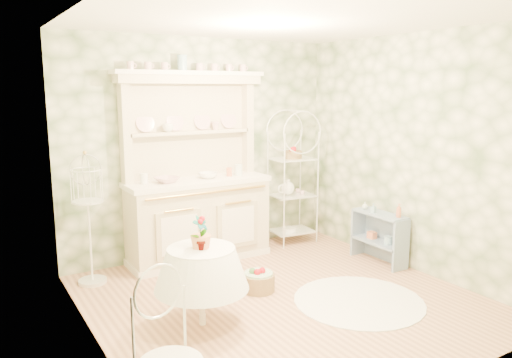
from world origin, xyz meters
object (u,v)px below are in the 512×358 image
kitchen_dresser (197,168)px  side_shelf (379,239)px  floor_basket (258,282)px  bakers_rack (293,179)px  round_table (202,292)px  birdcage_stand (89,215)px

kitchen_dresser → side_shelf: size_ratio=3.42×
side_shelf → floor_basket: (-1.71, 0.01, -0.19)m
bakers_rack → round_table: (-2.12, -1.60, -0.57)m
kitchen_dresser → round_table: 1.94m
kitchen_dresser → birdcage_stand: size_ratio=1.49×
bakers_rack → floor_basket: (-1.30, -1.21, -0.78)m
floor_basket → kitchen_dresser: bearing=95.2°
kitchen_dresser → birdcage_stand: bearing=-175.9°
birdcage_stand → round_table: bearing=-68.1°
birdcage_stand → floor_basket: 1.94m
bakers_rack → side_shelf: bakers_rack is taller
round_table → kitchen_dresser: bearing=65.9°
side_shelf → birdcage_stand: 3.37m
side_shelf → round_table: round_table is taller
kitchen_dresser → birdcage_stand: (-1.32, -0.09, -0.38)m
side_shelf → birdcage_stand: bearing=159.5°
birdcage_stand → side_shelf: bearing=-19.9°
bakers_rack → round_table: bearing=-136.7°
bakers_rack → floor_basket: size_ratio=5.91×
birdcage_stand → floor_basket: (1.43, -1.12, -0.67)m
bakers_rack → birdcage_stand: (-2.73, -0.09, -0.10)m
bakers_rack → floor_basket: 1.94m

